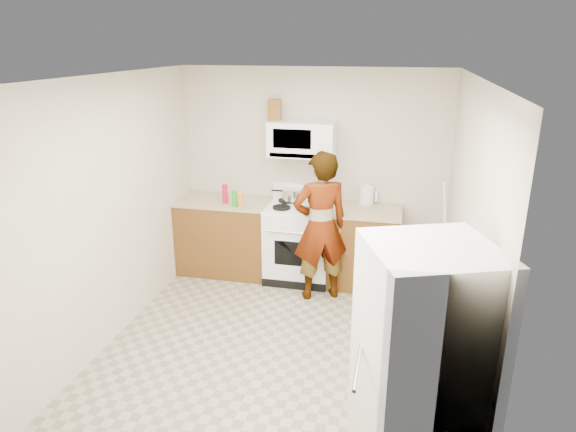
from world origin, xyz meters
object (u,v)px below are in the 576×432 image
(microwave, at_px, (302,139))
(person, at_px, (320,227))
(saucepan, at_px, (292,195))
(kettle, at_px, (366,195))
(gas_range, at_px, (299,241))
(fridge, at_px, (421,377))

(microwave, distance_m, person, 1.07)
(microwave, bearing_deg, person, -60.09)
(person, relative_size, saucepan, 7.44)
(kettle, bearing_deg, person, -102.32)
(gas_range, bearing_deg, fridge, -65.39)
(gas_range, xyz_separation_m, microwave, (0.00, 0.13, 1.21))
(gas_range, bearing_deg, microwave, 90.00)
(person, height_order, saucepan, person)
(microwave, relative_size, saucepan, 3.35)
(gas_range, relative_size, fridge, 0.66)
(kettle, bearing_deg, microwave, -150.87)
(person, distance_m, kettle, 0.82)
(microwave, relative_size, person, 0.45)
(gas_range, height_order, microwave, microwave)
(gas_range, bearing_deg, kettle, 16.91)
(person, bearing_deg, kettle, -148.37)
(microwave, xyz_separation_m, saucepan, (-0.12, 0.01, -0.68))
(fridge, distance_m, kettle, 3.22)
(person, xyz_separation_m, kettle, (0.44, 0.66, 0.19))
(fridge, xyz_separation_m, kettle, (-0.58, 3.16, 0.19))
(microwave, height_order, fridge, microwave)
(gas_range, distance_m, saucepan, 0.56)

